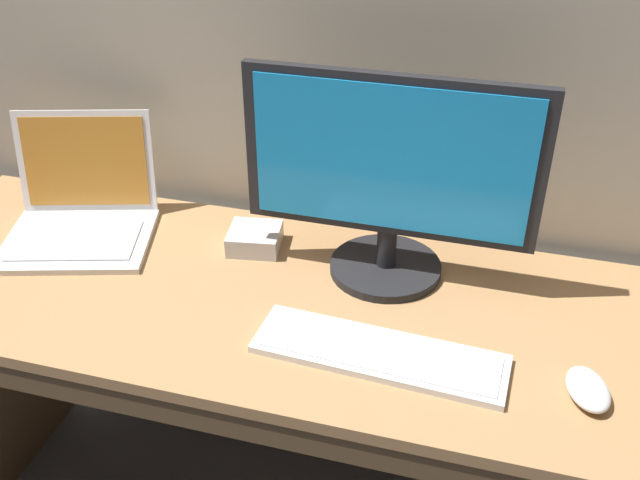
% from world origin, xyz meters
% --- Properties ---
extents(desk, '(1.68, 0.58, 0.76)m').
position_xyz_m(desk, '(0.00, -0.01, 0.50)').
color(desk, '#A87A4C').
rests_on(desk, ground).
extents(laptop_white, '(0.37, 0.36, 0.24)m').
position_xyz_m(laptop_white, '(-0.50, 0.11, 0.81)').
color(laptop_white, white).
rests_on(laptop_white, desk).
extents(external_monitor, '(0.55, 0.22, 0.41)m').
position_xyz_m(external_monitor, '(0.16, 0.13, 0.97)').
color(external_monitor, black).
rests_on(external_monitor, desk).
extents(wired_keyboard, '(0.44, 0.15, 0.02)m').
position_xyz_m(wired_keyboard, '(0.20, -0.12, 0.77)').
color(wired_keyboard, white).
rests_on(wired_keyboard, desk).
extents(computer_mouse, '(0.09, 0.12, 0.03)m').
position_xyz_m(computer_mouse, '(0.54, -0.12, 0.77)').
color(computer_mouse, white).
rests_on(computer_mouse, desk).
extents(external_drive_box, '(0.12, 0.12, 0.04)m').
position_xyz_m(external_drive_box, '(-0.12, 0.15, 0.78)').
color(external_drive_box, silver).
rests_on(external_drive_box, desk).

